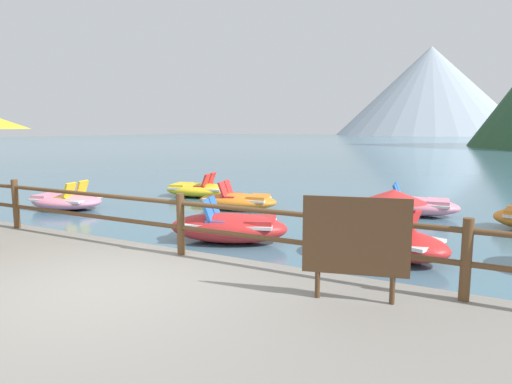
# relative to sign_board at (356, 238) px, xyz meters

# --- Properties ---
(ground_plane) EXTENTS (200.00, 200.00, 0.00)m
(ground_plane) POSITION_rel_sign_board_xyz_m (-2.87, 39.05, -1.13)
(ground_plane) COLOR #477084
(dock_railing) EXTENTS (23.92, 0.12, 0.95)m
(dock_railing) POSITION_rel_sign_board_xyz_m (-2.87, 0.60, -0.15)
(dock_railing) COLOR brown
(dock_railing) RESTS_ON promenade_dock
(sign_board) EXTENTS (1.15, 0.33, 1.19)m
(sign_board) POSITION_rel_sign_board_xyz_m (0.00, 0.00, 0.00)
(sign_board) COLOR beige
(sign_board) RESTS_ON promenade_dock
(pedal_boat_0) EXTENTS (2.60, 1.78, 0.82)m
(pedal_boat_0) POSITION_rel_sign_board_xyz_m (-7.53, 7.70, -0.88)
(pedal_boat_0) COLOR yellow
(pedal_boat_0) RESTS_ON ground
(pedal_boat_3) EXTENTS (2.58, 1.42, 0.84)m
(pedal_boat_3) POSITION_rel_sign_board_xyz_m (-0.57, 7.69, -0.86)
(pedal_boat_3) COLOR pink
(pedal_boat_3) RESTS_ON ground
(pedal_boat_4) EXTENTS (2.51, 1.62, 0.81)m
(pedal_boat_4) POSITION_rel_sign_board_xyz_m (-5.16, 6.27, -0.88)
(pedal_boat_4) COLOR orange
(pedal_boat_4) RESTS_ON ground
(pedal_boat_5) EXTENTS (2.55, 1.80, 1.26)m
(pedal_boat_5) POSITION_rel_sign_board_xyz_m (-0.32, 3.30, -0.71)
(pedal_boat_5) COLOR red
(pedal_boat_5) RESTS_ON ground
(pedal_boat_6) EXTENTS (2.67, 1.87, 0.91)m
(pedal_boat_6) POSITION_rel_sign_board_xyz_m (-3.42, 2.92, -0.81)
(pedal_boat_6) COLOR red
(pedal_boat_6) RESTS_ON ground
(pedal_boat_7) EXTENTS (2.39, 1.81, 0.81)m
(pedal_boat_7) POSITION_rel_sign_board_xyz_m (-9.59, 3.97, -0.89)
(pedal_boat_7) COLOR pink
(pedal_boat_7) RESTS_ON ground
(distant_peak) EXTENTS (56.70, 56.70, 27.08)m
(distant_peak) POSITION_rel_sign_board_xyz_m (-17.43, 146.09, 12.41)
(distant_peak) COLOR #9EADBC
(distant_peak) RESTS_ON ground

